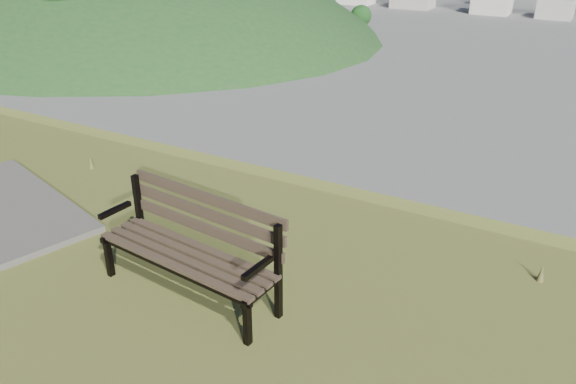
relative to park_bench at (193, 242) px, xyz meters
The scene contains 2 objects.
park_bench is the anchor object (origin of this frame).
green_wooded_hill 169.10m from the park_bench, 137.10° to the left, with size 183.20×146.56×91.60m.
Camera 1 is at (2.50, -2.30, 28.38)m, focal length 35.00 mm.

